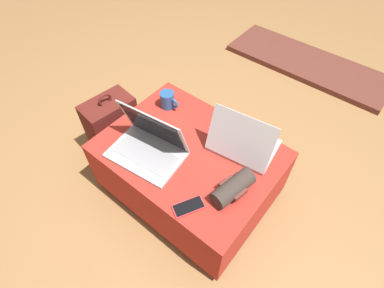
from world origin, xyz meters
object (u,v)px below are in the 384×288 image
object	(u,v)px
laptop_near	(149,145)
wrist_brace	(233,188)
laptop_far	(243,143)
cell_phone	(189,207)
backpack	(112,127)
coffee_mug	(168,100)

from	to	relation	value
laptop_near	wrist_brace	xyz separation A→B (m)	(0.47, 0.07, -0.01)
laptop_far	cell_phone	xyz separation A→B (m)	(-0.00, -0.43, -0.05)
laptop_far	wrist_brace	bearing A→B (deg)	106.49
cell_phone	backpack	world-z (taller)	backpack
laptop_far	backpack	distance (m)	0.88
laptop_far	cell_phone	distance (m)	0.44
cell_phone	coffee_mug	distance (m)	0.67
laptop_far	backpack	bearing A→B (deg)	7.71
laptop_near	wrist_brace	bearing A→B (deg)	0.76
wrist_brace	coffee_mug	size ratio (longest dim) A/B	1.90
laptop_near	coffee_mug	bearing A→B (deg)	108.81
laptop_far	backpack	xyz separation A→B (m)	(-0.82, -0.22, -0.25)
coffee_mug	backpack	bearing A→B (deg)	-143.78
coffee_mug	laptop_near	bearing A→B (deg)	-63.94
laptop_far	coffee_mug	xyz separation A→B (m)	(-0.51, 0.00, -0.00)
wrist_brace	laptop_far	bearing A→B (deg)	114.00
laptop_far	cell_phone	size ratio (longest dim) A/B	2.23
laptop_far	coffee_mug	size ratio (longest dim) A/B	2.95
backpack	wrist_brace	xyz separation A→B (m)	(0.93, -0.03, 0.24)
cell_phone	backpack	size ratio (longest dim) A/B	0.33
laptop_far	coffee_mug	world-z (taller)	laptop_far
laptop_near	wrist_brace	distance (m)	0.47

